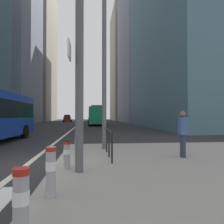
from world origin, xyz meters
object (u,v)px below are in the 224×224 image
(bollard_front, at_px, (21,202))
(bollard_left, at_px, (51,169))
(pedestrian_waiting, at_px, (183,132))
(street_lamp_post, at_px, (104,37))
(car_receding_far, at_px, (92,118))
(bollard_back, at_px, (77,143))
(bollard_right, at_px, (67,153))
(car_receding_near, at_px, (95,118))
(car_oncoming_mid, at_px, (67,118))
(city_bus_red_receding, at_px, (96,115))

(bollard_front, xyz_separation_m, bollard_left, (0.08, 1.47, 0.02))
(bollard_left, xyz_separation_m, pedestrian_waiting, (4.07, 3.44, 0.41))
(street_lamp_post, bearing_deg, car_receding_far, 90.13)
(street_lamp_post, xyz_separation_m, bollard_left, (-1.37, -5.75, -4.62))
(bollard_left, xyz_separation_m, bollard_back, (0.24, 4.16, -0.05))
(street_lamp_post, height_order, bollard_right, street_lamp_post)
(car_receding_near, distance_m, bollard_left, 60.60)
(car_receding_far, xyz_separation_m, bollard_right, (-1.20, -50.60, -0.41))
(car_oncoming_mid, height_order, bollard_left, car_oncoming_mid)
(car_receding_near, height_order, bollard_back, car_receding_near)
(city_bus_red_receding, xyz_separation_m, bollard_left, (-1.83, -34.80, -1.17))
(car_receding_near, distance_m, car_receding_far, 7.85)
(car_oncoming_mid, distance_m, street_lamp_post, 49.31)
(car_oncoming_mid, bearing_deg, car_receding_near, 38.99)
(car_receding_near, bearing_deg, pedestrian_waiting, -88.27)
(car_receding_far, xyz_separation_m, bollard_front, (-1.34, -54.24, -0.34))
(car_receding_far, bearing_deg, bollard_left, -91.36)
(car_receding_near, xyz_separation_m, bollard_right, (-2.28, -58.37, -0.41))
(bollard_left, relative_size, bollard_back, 1.11)
(bollard_left, relative_size, bollard_right, 1.20)
(bollard_left, xyz_separation_m, bollard_right, (0.06, 2.18, -0.08))
(car_receding_near, xyz_separation_m, car_receding_far, (-1.08, -7.78, -0.00))
(bollard_right, distance_m, bollard_back, 1.99)
(bollard_right, bearing_deg, car_receding_near, 87.77)
(street_lamp_post, bearing_deg, bollard_left, -103.37)
(pedestrian_waiting, bearing_deg, bollard_left, -139.76)
(car_receding_far, distance_m, street_lamp_post, 47.22)
(car_receding_far, relative_size, bollard_front, 4.81)
(bollard_front, bearing_deg, bollard_right, 87.77)
(bollard_front, bearing_deg, car_receding_near, 87.77)
(car_receding_near, relative_size, pedestrian_waiting, 2.63)
(city_bus_red_receding, relative_size, bollard_back, 13.77)
(car_receding_near, xyz_separation_m, bollard_front, (-2.42, -62.02, -0.34))
(bollard_back, relative_size, pedestrian_waiting, 0.50)
(city_bus_red_receding, distance_m, street_lamp_post, 29.25)
(car_oncoming_mid, height_order, bollard_right, car_oncoming_mid)
(car_receding_near, height_order, pedestrian_waiting, car_receding_near)
(car_receding_far, relative_size, bollard_back, 5.17)
(bollard_back, bearing_deg, pedestrian_waiting, -10.65)
(bollard_left, bearing_deg, bollard_right, 88.37)
(street_lamp_post, xyz_separation_m, bollard_back, (-1.13, -1.59, -4.67))
(bollard_left, distance_m, bollard_right, 2.18)
(car_oncoming_mid, xyz_separation_m, bollard_right, (5.28, -52.25, -0.41))
(city_bus_red_receding, height_order, bollard_back, city_bus_red_receding)
(car_receding_near, bearing_deg, bollard_right, -92.23)
(city_bus_red_receding, bearing_deg, bollard_back, -92.97)
(street_lamp_post, bearing_deg, bollard_back, -125.29)
(street_lamp_post, distance_m, bollard_right, 6.05)
(city_bus_red_receding, relative_size, car_oncoming_mid, 2.57)
(car_oncoming_mid, relative_size, car_receding_near, 1.02)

